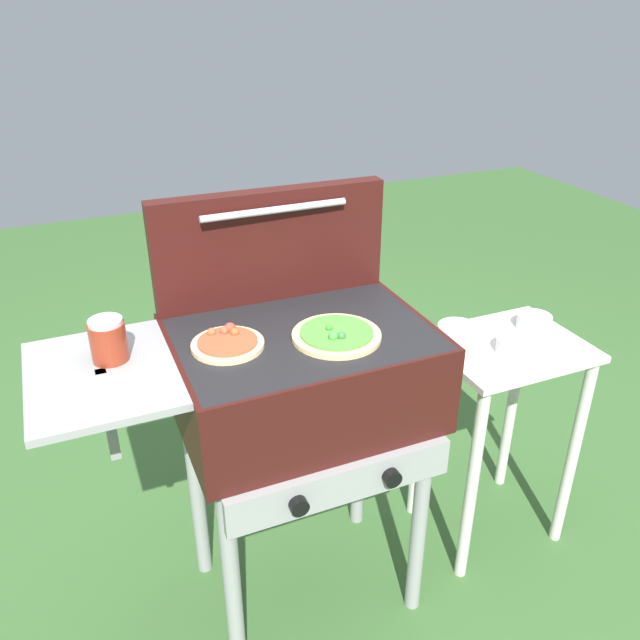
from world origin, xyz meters
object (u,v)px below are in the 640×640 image
(topping_bowl_far, at_px, (457,333))
(pizza_pepperoni, at_px, (228,343))
(sauce_jar, at_px, (108,340))
(pizza_veggie, at_px, (336,335))
(prep_table, at_px, (500,400))
(topping_bowl_middle, at_px, (516,347))
(topping_bowl_near, at_px, (534,322))
(grill, at_px, (298,382))

(topping_bowl_far, bearing_deg, pizza_pepperoni, -173.20)
(sauce_jar, bearing_deg, pizza_veggie, -12.20)
(prep_table, bearing_deg, topping_bowl_middle, -108.72)
(pizza_pepperoni, relative_size, topping_bowl_near, 1.66)
(grill, distance_m, topping_bowl_far, 0.55)
(topping_bowl_far, bearing_deg, topping_bowl_middle, -51.11)
(sauce_jar, bearing_deg, topping_bowl_far, 2.32)
(pizza_veggie, bearing_deg, topping_bowl_near, 9.07)
(pizza_pepperoni, distance_m, prep_table, 0.94)
(pizza_veggie, xyz_separation_m, topping_bowl_near, (0.72, 0.12, -0.17))
(prep_table, height_order, topping_bowl_middle, topping_bowl_middle)
(grill, relative_size, pizza_veggie, 4.41)
(pizza_pepperoni, distance_m, topping_bowl_far, 0.75)
(grill, distance_m, pizza_veggie, 0.18)
(pizza_pepperoni, relative_size, topping_bowl_middle, 1.49)
(pizza_pepperoni, distance_m, sauce_jar, 0.27)
(pizza_veggie, bearing_deg, prep_table, 6.48)
(sauce_jar, relative_size, topping_bowl_middle, 0.88)
(topping_bowl_far, bearing_deg, pizza_veggie, -162.09)
(sauce_jar, xyz_separation_m, topping_bowl_near, (1.24, 0.00, -0.21))
(prep_table, bearing_deg, pizza_pepperoni, -179.84)
(topping_bowl_far, height_order, topping_bowl_middle, same)
(pizza_pepperoni, height_order, prep_table, pizza_pepperoni)
(grill, bearing_deg, topping_bowl_middle, -4.22)
(grill, xyz_separation_m, pizza_veggie, (0.08, -0.06, 0.15))
(pizza_pepperoni, height_order, topping_bowl_far, pizza_pepperoni)
(pizza_veggie, xyz_separation_m, prep_table, (0.60, 0.07, -0.39))
(prep_table, xyz_separation_m, topping_bowl_far, (-0.13, 0.08, 0.22))
(topping_bowl_near, height_order, topping_bowl_middle, same)
(pizza_pepperoni, bearing_deg, topping_bowl_far, 6.80)
(grill, xyz_separation_m, topping_bowl_far, (0.55, 0.09, -0.02))
(pizza_veggie, relative_size, sauce_jar, 2.13)
(grill, bearing_deg, pizza_pepperoni, 179.35)
(topping_bowl_near, xyz_separation_m, topping_bowl_middle, (-0.15, -0.10, 0.00))
(pizza_pepperoni, bearing_deg, grill, -0.65)
(prep_table, height_order, topping_bowl_far, topping_bowl_far)
(prep_table, bearing_deg, sauce_jar, 177.75)
(topping_bowl_far, bearing_deg, topping_bowl_near, -7.91)
(sauce_jar, bearing_deg, grill, -6.29)
(topping_bowl_middle, bearing_deg, pizza_pepperoni, 176.53)
(topping_bowl_middle, bearing_deg, pizza_veggie, -178.53)
(grill, relative_size, topping_bowl_near, 9.20)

